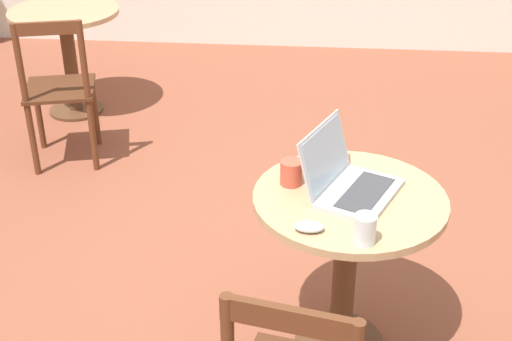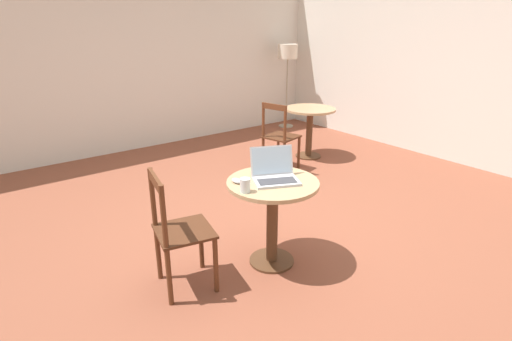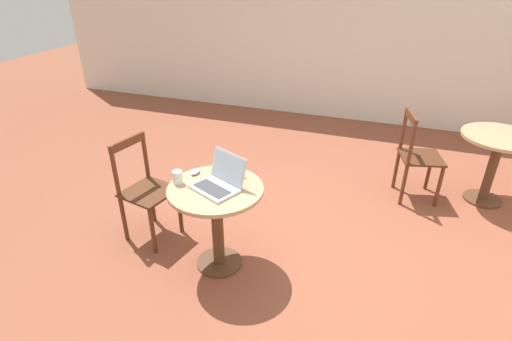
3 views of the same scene
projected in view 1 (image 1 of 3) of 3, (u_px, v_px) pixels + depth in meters
name	position (u px, v px, depth m)	size (l,w,h in m)	color
ground_plane	(246.00, 283.00, 3.24)	(16.00, 16.00, 0.00)	brown
cafe_table_near	(347.00, 236.00, 2.63)	(0.70, 0.70, 0.71)	#51331E
cafe_table_mid	(67.00, 36.00, 4.61)	(0.70, 0.70, 0.71)	#51331E
chair_mid_left	(59.00, 92.00, 4.03)	(0.46, 0.46, 0.89)	#562D19
laptop	(348.00, 181.00, 2.55)	(0.42, 0.40, 0.24)	#B7B7BC
mouse	(309.00, 227.00, 2.35)	(0.06, 0.10, 0.03)	#B7B7BC
mug	(291.00, 172.00, 2.61)	(0.12, 0.08, 0.09)	#C64C38
drinking_glass	(365.00, 229.00, 2.27)	(0.07, 0.07, 0.10)	silver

